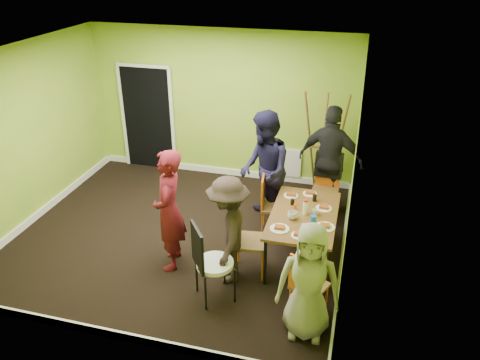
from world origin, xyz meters
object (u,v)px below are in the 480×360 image
object	(u,v)px
thermos	(305,208)
blue_bottle	(313,223)
dining_table	(304,217)
chair_bentwood	(209,259)
chair_left_near	(244,235)
orange_bottle	(295,206)
person_standing	(169,211)
person_back_end	(331,160)
person_front_end	(309,282)
chair_left_far	(269,202)
easel	(324,146)
person_left_far	(264,171)
person_left_near	(228,231)
chair_back_end	(328,172)
chair_front_end	(306,283)

from	to	relation	value
thermos	blue_bottle	distance (m)	0.42
dining_table	chair_bentwood	world-z (taller)	chair_bentwood
chair_left_near	orange_bottle	size ratio (longest dim) A/B	14.29
person_standing	person_back_end	size ratio (longest dim) A/B	0.95
blue_bottle	person_front_end	distance (m)	1.04
chair_left_far	easel	xyz separation A→B (m)	(0.65, 1.44, 0.42)
chair_left_near	person_left_far	size ratio (longest dim) A/B	0.56
person_back_end	person_front_end	size ratio (longest dim) A/B	1.26
person_back_end	chair_left_near	bearing A→B (deg)	76.30
blue_bottle	person_front_end	xyz separation A→B (m)	(0.09, -1.03, -0.13)
person_left_near	person_front_end	bearing A→B (deg)	46.43
thermos	person_standing	xyz separation A→B (m)	(-1.76, -0.59, 0.03)
dining_table	chair_left_far	size ratio (longest dim) A/B	1.58
dining_table	easel	distance (m)	2.06
chair_back_end	blue_bottle	size ratio (longest dim) A/B	4.81
thermos	person_front_end	world-z (taller)	person_front_end
chair_left_far	thermos	bearing A→B (deg)	38.84
person_standing	chair_bentwood	bearing A→B (deg)	38.79
chair_bentwood	person_standing	distance (m)	0.96
chair_front_end	orange_bottle	distance (m)	1.36
easel	person_standing	world-z (taller)	easel
chair_front_end	person_left_far	size ratio (longest dim) A/B	0.48
chair_front_end	person_left_far	xyz separation A→B (m)	(-0.94, 1.97, 0.43)
chair_back_end	person_left_far	world-z (taller)	person_left_far
orange_bottle	chair_bentwood	bearing A→B (deg)	-124.66
person_left_near	dining_table	bearing A→B (deg)	116.45
easel	person_left_far	world-z (taller)	easel
chair_back_end	thermos	size ratio (longest dim) A/B	5.40
chair_left_near	person_left_far	world-z (taller)	person_left_far
chair_back_end	orange_bottle	xyz separation A→B (m)	(-0.34, -1.31, 0.03)
chair_back_end	thermos	distance (m)	1.43
dining_table	person_left_near	xyz separation A→B (m)	(-0.89, -0.68, 0.06)
person_left_far	person_left_near	world-z (taller)	person_left_far
chair_front_end	person_left_near	distance (m)	1.23
chair_bentwood	dining_table	bearing A→B (deg)	101.94
orange_bottle	blue_bottle	bearing A→B (deg)	-58.29
blue_bottle	person_back_end	size ratio (longest dim) A/B	0.12
chair_bentwood	orange_bottle	distance (m)	1.54
person_standing	person_left_near	xyz separation A→B (m)	(0.86, -0.09, -0.12)
easel	blue_bottle	bearing A→B (deg)	-87.23
blue_bottle	chair_left_far	bearing A→B (deg)	128.08
orange_bottle	person_left_far	bearing A→B (deg)	130.86
orange_bottle	person_left_far	xyz separation A→B (m)	(-0.59, 0.69, 0.16)
chair_left_near	person_back_end	xyz separation A→B (m)	(0.95, 2.01, 0.32)
chair_left_far	chair_back_end	xyz separation A→B (m)	(0.80, 0.83, 0.22)
chair_left_far	thermos	distance (m)	0.91
chair_left_far	person_front_end	world-z (taller)	person_front_end
chair_front_end	dining_table	bearing A→B (deg)	124.48
person_left_near	person_back_end	world-z (taller)	person_back_end
chair_left_near	chair_bentwood	bearing A→B (deg)	-31.00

